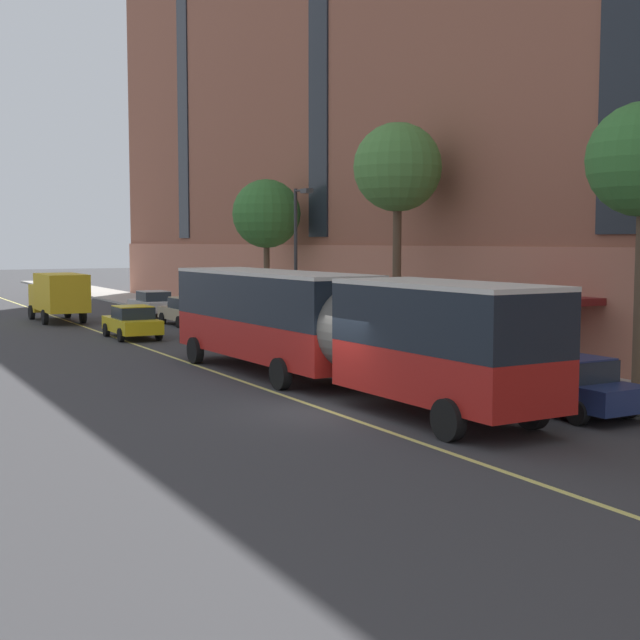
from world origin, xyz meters
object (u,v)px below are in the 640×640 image
taxi_cab (132,322)px  fire_hydrant (432,356)px  parked_car_champagne_1 (186,311)px  street_tree_far_downtown (266,214)px  box_truck (59,294)px  street_tree_far_uptown (398,169)px  parked_car_silver_5 (245,322)px  parked_car_white_6 (153,303)px  parked_car_navy_3 (563,384)px  parked_car_red_4 (399,353)px  street_lamp (298,247)px  city_bus (326,323)px

taxi_cab → fire_hydrant: 16.62m
parked_car_champagne_1 → street_tree_far_downtown: size_ratio=0.56×
box_truck → street_tree_far_uptown: street_tree_far_uptown is taller
parked_car_silver_5 → taxi_cab: size_ratio=0.96×
parked_car_champagne_1 → parked_car_white_6: 6.78m
box_truck → taxi_cab: size_ratio=1.48×
parked_car_champagne_1 → parked_car_silver_5: 7.46m
fire_hydrant → taxi_cab: bearing=112.5°
parked_car_navy_3 → street_tree_far_uptown: 15.02m
parked_car_navy_3 → parked_car_white_6: 35.36m
parked_car_champagne_1 → parked_car_red_4: same height
parked_car_silver_5 → street_tree_far_downtown: street_tree_far_downtown is taller
parked_car_red_4 → street_tree_far_downtown: (3.46, 18.04, 5.25)m
parked_car_red_4 → box_truck: box_truck is taller
street_tree_far_uptown → box_truck: bearing=113.9°
street_lamp → parked_car_red_4: bearing=-99.5°
parked_car_silver_5 → street_tree_far_uptown: size_ratio=0.45×
street_tree_far_uptown → street_lamp: size_ratio=1.35×
parked_car_champagne_1 → box_truck: size_ratio=0.67×
parked_car_white_6 → fire_hydrant: 27.22m
parked_car_champagne_1 → street_tree_far_downtown: street_tree_far_downtown is taller
street_lamp → street_tree_far_uptown: bearing=-74.9°
box_truck → street_lamp: street_lamp is taller
street_lamp → fire_hydrant: (-0.10, -10.69, -3.86)m
street_tree_far_uptown → parked_car_white_6: bearing=98.2°
street_tree_far_uptown → taxi_cab: bearing=127.4°
city_bus → street_tree_far_downtown: size_ratio=2.38×
street_tree_far_uptown → fire_hydrant: street_tree_far_uptown is taller
street_tree_far_uptown → street_tree_far_downtown: size_ratio=1.20×
taxi_cab → parked_car_red_4: bearing=-73.9°
street_tree_far_uptown → fire_hydrant: size_ratio=12.86×
city_bus → street_tree_far_uptown: street_tree_far_uptown is taller
parked_car_navy_3 → taxi_cab: same height
city_bus → street_tree_far_uptown: 11.04m
parked_car_red_4 → street_lamp: (1.88, 11.25, 3.57)m
parked_car_red_4 → street_lamp: bearing=80.5°
parked_car_navy_3 → street_tree_far_downtown: (3.23, 25.66, 5.25)m
fire_hydrant → parked_car_silver_5: bearing=96.9°
box_truck → street_tree_far_downtown: street_tree_far_downtown is taller
parked_car_red_4 → taxi_cab: same height
street_tree_far_uptown → city_bus: bearing=-136.4°
street_tree_far_uptown → street_lamp: bearing=105.1°
street_lamp → street_tree_far_downtown: bearing=76.9°
parked_car_white_6 → box_truck: (-6.00, -1.51, 0.82)m
parked_car_red_4 → box_truck: (-5.77, 26.22, 0.82)m
taxi_cab → street_tree_far_uptown: street_tree_far_uptown is taller
parked_car_red_4 → taxi_cab: bearing=106.1°
parked_car_navy_3 → street_lamp: size_ratio=0.69×
parked_car_navy_3 → street_lamp: bearing=85.0°
parked_car_navy_3 → street_tree_far_uptown: size_ratio=0.51×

